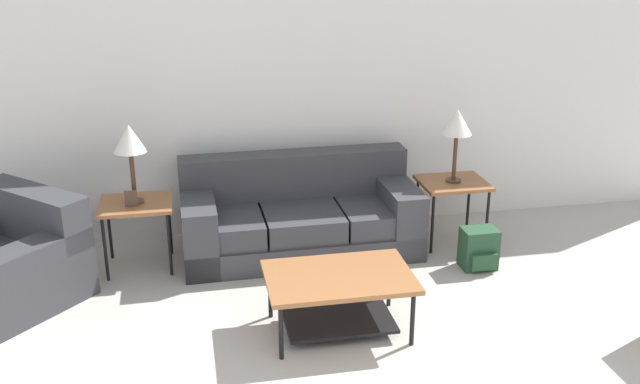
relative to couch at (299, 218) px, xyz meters
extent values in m
cube|color=white|center=(0.12, 0.56, 1.00)|extent=(8.70, 0.06, 2.60)
cube|color=#38383D|center=(0.00, -0.05, -0.19)|extent=(2.04, 0.91, 0.22)
cube|color=#38383D|center=(-0.67, -0.08, 0.02)|extent=(0.67, 0.80, 0.20)
cube|color=#38383D|center=(0.00, -0.07, 0.02)|extent=(0.67, 0.80, 0.20)
cube|color=#38383D|center=(0.68, -0.06, 0.02)|extent=(0.67, 0.80, 0.20)
cube|color=#38383D|center=(0.00, 0.26, 0.32)|extent=(2.03, 0.29, 0.40)
cube|color=#38383D|center=(-0.87, -0.06, -0.01)|extent=(0.29, 0.89, 0.58)
cube|color=#38383D|center=(0.87, -0.04, -0.01)|extent=(0.29, 0.89, 0.58)
cube|color=#38383D|center=(-2.13, -0.24, 0.30)|extent=(0.93, 0.91, 0.40)
cube|color=#38383D|center=(-2.10, -0.77, -0.02)|extent=(0.87, 0.90, 0.56)
cube|color=#935B33|center=(0.04, -1.40, 0.12)|extent=(1.02, 0.68, 0.04)
cylinder|color=black|center=(-0.40, -1.68, -0.10)|extent=(0.03, 0.03, 0.40)
cylinder|color=black|center=(0.49, -1.68, -0.10)|extent=(0.03, 0.03, 0.40)
cylinder|color=black|center=(-0.40, -1.12, -0.10)|extent=(0.03, 0.03, 0.40)
cylinder|color=black|center=(0.49, -1.12, -0.10)|extent=(0.03, 0.03, 0.40)
cube|color=black|center=(0.04, -1.40, -0.22)|extent=(0.76, 0.47, 0.02)
cube|color=#935B33|center=(-1.37, -0.08, 0.26)|extent=(0.58, 0.51, 0.03)
cylinder|color=black|center=(-1.62, -0.30, -0.02)|extent=(0.03, 0.03, 0.55)
cylinder|color=black|center=(-1.12, -0.30, -0.02)|extent=(0.03, 0.03, 0.55)
cylinder|color=black|center=(-1.62, 0.13, -0.02)|extent=(0.03, 0.03, 0.55)
cylinder|color=black|center=(-1.12, 0.13, -0.02)|extent=(0.03, 0.03, 0.55)
cube|color=#935B33|center=(1.37, -0.08, 0.26)|extent=(0.58, 0.51, 0.03)
cylinder|color=black|center=(1.12, -0.30, -0.02)|extent=(0.03, 0.03, 0.55)
cylinder|color=black|center=(1.62, -0.30, -0.02)|extent=(0.03, 0.03, 0.55)
cylinder|color=black|center=(1.12, 0.13, -0.02)|extent=(0.03, 0.03, 0.55)
cylinder|color=black|center=(1.62, 0.13, -0.02)|extent=(0.03, 0.03, 0.55)
cylinder|color=#472D1E|center=(-1.37, -0.08, 0.29)|extent=(0.14, 0.14, 0.02)
cylinder|color=#472D1E|center=(-1.37, -0.08, 0.51)|extent=(0.04, 0.04, 0.41)
cone|color=white|center=(-1.37, -0.08, 0.82)|extent=(0.26, 0.26, 0.22)
cylinder|color=#472D1E|center=(1.37, -0.08, 0.29)|extent=(0.14, 0.14, 0.02)
cylinder|color=#472D1E|center=(1.37, -0.08, 0.51)|extent=(0.04, 0.04, 0.41)
cone|color=white|center=(1.37, -0.08, 0.82)|extent=(0.26, 0.26, 0.22)
cube|color=#23472D|center=(1.41, -0.64, -0.12)|extent=(0.29, 0.21, 0.35)
cube|color=#23472D|center=(1.41, -0.76, -0.19)|extent=(0.22, 0.05, 0.14)
cylinder|color=#23472D|center=(1.33, -0.51, -0.11)|extent=(0.02, 0.02, 0.26)
cylinder|color=#23472D|center=(1.49, -0.51, -0.11)|extent=(0.02, 0.02, 0.26)
cube|color=#4C3828|center=(-1.40, -0.16, 0.34)|extent=(0.10, 0.04, 0.13)
camera|label=1|loc=(-0.93, -5.70, 2.36)|focal=40.00mm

